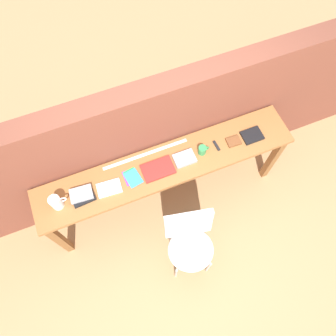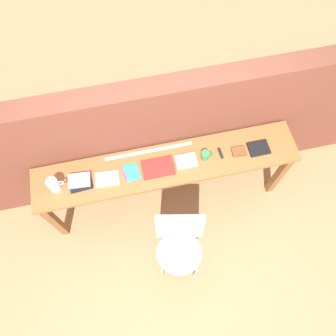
{
  "view_description": "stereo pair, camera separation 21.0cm",
  "coord_description": "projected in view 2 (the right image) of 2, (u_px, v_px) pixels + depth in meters",
  "views": [
    {
      "loc": [
        -0.47,
        -0.93,
        3.62
      ],
      "look_at": [
        0.0,
        0.25,
        0.9
      ],
      "focal_mm": 35.0,
      "sensor_mm": 36.0,
      "label": 1
    },
    {
      "loc": [
        -0.27,
        -0.99,
        3.62
      ],
      "look_at": [
        0.0,
        0.25,
        0.9
      ],
      "focal_mm": 35.0,
      "sensor_mm": 36.0,
      "label": 2
    }
  ],
  "objects": [
    {
      "name": "book_repair_rightmost",
      "position": [
        259.0,
        148.0,
        3.09
      ],
      "size": [
        0.2,
        0.15,
        0.02
      ],
      "primitive_type": "cube",
      "rotation": [
        0.0,
        0.0,
        -0.0
      ],
      "color": "black",
      "rests_on": "sideboard"
    },
    {
      "name": "pitcher_white",
      "position": [
        54.0,
        185.0,
        2.86
      ],
      "size": [
        0.14,
        0.1,
        0.18
      ],
      "color": "white",
      "rests_on": "sideboard"
    },
    {
      "name": "leather_journal_brown",
      "position": [
        239.0,
        151.0,
        3.08
      ],
      "size": [
        0.14,
        0.11,
        0.02
      ],
      "primitive_type": "cube",
      "rotation": [
        0.0,
        0.0,
        -0.06
      ],
      "color": "brown",
      "rests_on": "sideboard"
    },
    {
      "name": "sideboard",
      "position": [
        167.0,
        170.0,
        3.16
      ],
      "size": [
        2.5,
        0.44,
        0.88
      ],
      "color": "#996033",
      "rests_on": "ground"
    },
    {
      "name": "brick_wall_back",
      "position": [
        160.0,
        138.0,
        3.25
      ],
      "size": [
        6.0,
        0.2,
        1.6
      ],
      "primitive_type": "cube",
      "color": "brown",
      "rests_on": "ground"
    },
    {
      "name": "ruler_metal_back_edge",
      "position": [
        149.0,
        151.0,
        3.09
      ],
      "size": [
        0.84,
        0.03,
        0.0
      ],
      "primitive_type": "cube",
      "color": "silver",
      "rests_on": "sideboard"
    },
    {
      "name": "book_open_centre",
      "position": [
        158.0,
        168.0,
        3.01
      ],
      "size": [
        0.3,
        0.19,
        0.02
      ],
      "primitive_type": "cube",
      "rotation": [
        0.0,
        0.0,
        0.0
      ],
      "color": "red",
      "rests_on": "sideboard"
    },
    {
      "name": "pamphlet_pile_colourful",
      "position": [
        131.0,
        172.0,
        3.0
      ],
      "size": [
        0.16,
        0.2,
        0.01
      ],
      "color": "purple",
      "rests_on": "sideboard"
    },
    {
      "name": "magazine_cycling",
      "position": [
        107.0,
        179.0,
        2.96
      ],
      "size": [
        0.22,
        0.16,
        0.02
      ],
      "primitive_type": "cube",
      "rotation": [
        0.0,
        0.0,
        -0.07
      ],
      "color": "white",
      "rests_on": "sideboard"
    },
    {
      "name": "book_stack_leftmost",
      "position": [
        80.0,
        182.0,
        2.93
      ],
      "size": [
        0.21,
        0.17,
        0.05
      ],
      "color": "black",
      "rests_on": "sideboard"
    },
    {
      "name": "book_grey_hardcover",
      "position": [
        186.0,
        161.0,
        3.03
      ],
      "size": [
        0.2,
        0.15,
        0.03
      ],
      "primitive_type": "cube",
      "rotation": [
        0.0,
        0.0,
        0.0
      ],
      "color": "#9E9EA3",
      "rests_on": "sideboard"
    },
    {
      "name": "multitool_folded",
      "position": [
        221.0,
        153.0,
        3.08
      ],
      "size": [
        0.03,
        0.11,
        0.02
      ],
      "primitive_type": "cube",
      "rotation": [
        0.0,
        0.0,
        0.06
      ],
      "color": "black",
      "rests_on": "sideboard"
    },
    {
      "name": "ground_plane",
      "position": [
        173.0,
        221.0,
        3.71
      ],
      "size": [
        40.0,
        40.0,
        0.0
      ],
      "primitive_type": "plane",
      "color": "tan"
    },
    {
      "name": "mug",
      "position": [
        205.0,
        155.0,
        3.02
      ],
      "size": [
        0.11,
        0.08,
        0.09
      ],
      "color": "#338C4C",
      "rests_on": "sideboard"
    },
    {
      "name": "chair_white_moulded",
      "position": [
        179.0,
        244.0,
        3.08
      ],
      "size": [
        0.52,
        0.53,
        0.89
      ],
      "color": "white",
      "rests_on": "ground"
    }
  ]
}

